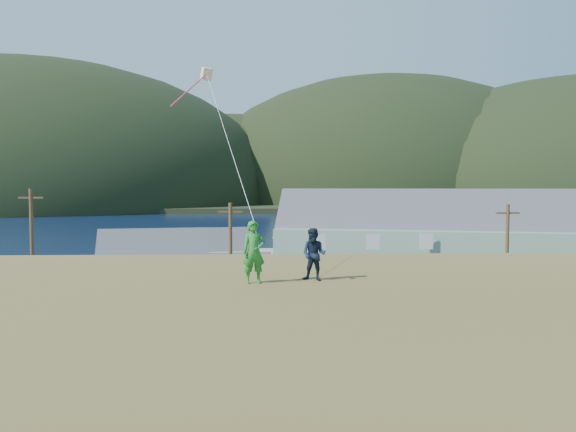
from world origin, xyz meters
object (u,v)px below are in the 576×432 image
object	(u,v)px
shed_palegreen_near	(154,265)
shed_palegreen_far	(212,256)
lodge	(442,241)
shed_white	(223,289)
kite_flyer_green	(254,252)
wharf	(222,257)
kite_flyer_navy	(314,254)

from	to	relation	value
shed_palegreen_near	shed_palegreen_far	world-z (taller)	shed_palegreen_near
lodge	shed_white	bearing A→B (deg)	-132.84
shed_white	kite_flyer_green	distance (m)	26.46
shed_palegreen_near	shed_palegreen_far	size ratio (longest dim) A/B	1.00
shed_palegreen_far	lodge	bearing A→B (deg)	-22.99
wharf	shed_palegreen_near	xyz separation A→B (m)	(-4.52, -23.62, 2.30)
lodge	shed_white	size ratio (longest dim) A/B	4.34
shed_white	shed_palegreen_far	distance (m)	18.91
shed_white	shed_palegreen_far	xyz separation A→B (m)	(-2.65, 18.72, 0.27)
kite_flyer_navy	shed_white	bearing A→B (deg)	124.65
shed_white	lodge	bearing A→B (deg)	26.37
kite_flyer_navy	shed_palegreen_far	bearing A→B (deg)	123.61
shed_palegreen_near	kite_flyer_green	distance (m)	37.75
wharf	kite_flyer_green	distance (m)	60.34
wharf	shed_palegreen_far	bearing A→B (deg)	-89.78
shed_palegreen_far	kite_flyer_green	world-z (taller)	kite_flyer_green
shed_palegreen_far	kite_flyer_navy	size ratio (longest dim) A/B	6.89
lodge	kite_flyer_navy	distance (m)	42.77
shed_palegreen_near	kite_flyer_green	world-z (taller)	kite_flyer_green
lodge	shed_palegreen_near	world-z (taller)	lodge
shed_palegreen_far	kite_flyer_navy	distance (m)	44.92
wharf	kite_flyer_green	bearing A→B (deg)	-84.63
shed_palegreen_near	shed_white	xyz separation A→B (m)	(7.23, -10.31, -0.46)
shed_palegreen_near	shed_white	bearing A→B (deg)	-64.34
shed_palegreen_near	shed_white	distance (m)	12.60
kite_flyer_green	kite_flyer_navy	xyz separation A→B (m)	(1.80, 0.40, -0.13)
lodge	kite_flyer_green	size ratio (longest dim) A/B	19.01
shed_palegreen_near	shed_palegreen_far	xyz separation A→B (m)	(4.58, 8.41, -0.18)
shed_white	wharf	bearing A→B (deg)	87.27
wharf	shed_palegreen_far	world-z (taller)	shed_palegreen_far
wharf	shed_white	distance (m)	34.09
lodge	shed_palegreen_near	distance (m)	28.68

